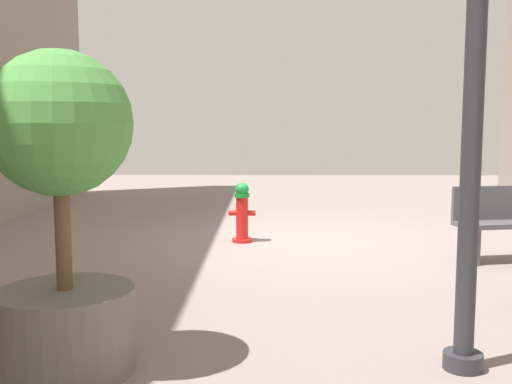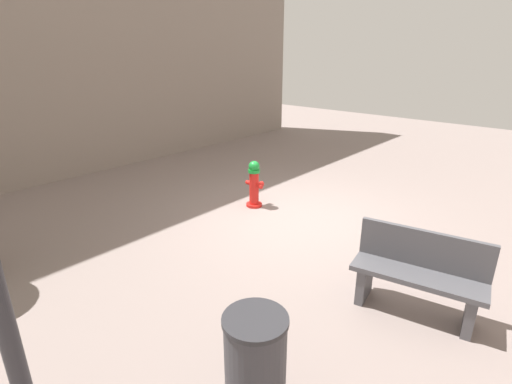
% 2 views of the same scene
% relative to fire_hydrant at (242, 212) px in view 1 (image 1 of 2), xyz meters
% --- Properties ---
extents(ground_plane, '(23.40, 23.40, 0.00)m').
position_rel_fire_hydrant_xyz_m(ground_plane, '(-0.96, -0.07, -0.44)').
color(ground_plane, gray).
extents(fire_hydrant, '(0.40, 0.37, 0.89)m').
position_rel_fire_hydrant_xyz_m(fire_hydrant, '(0.00, 0.00, 0.00)').
color(fire_hydrant, red).
rests_on(fire_hydrant, ground_plane).
extents(bench_near, '(1.46, 0.69, 0.95)m').
position_rel_fire_hydrant_xyz_m(bench_near, '(-3.46, 1.13, 0.04)').
color(bench_near, '#4C4C51').
rests_on(bench_near, ground_plane).
extents(planter_tree, '(1.00, 1.00, 2.25)m').
position_rel_fire_hydrant_xyz_m(planter_tree, '(1.06, 4.68, 0.79)').
color(planter_tree, slate).
rests_on(planter_tree, ground_plane).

